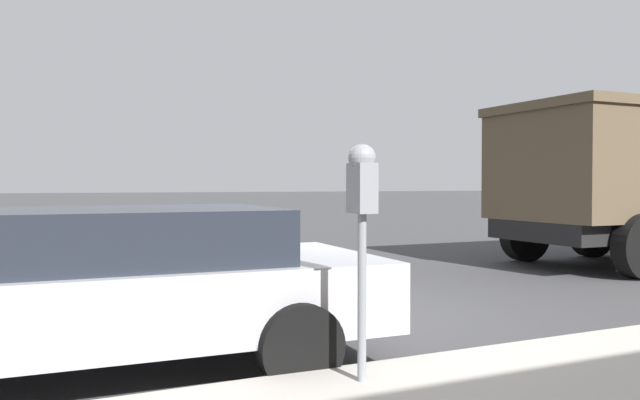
# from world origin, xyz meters

# --- Properties ---
(ground_plane) EXTENTS (220.00, 220.00, 0.00)m
(ground_plane) POSITION_xyz_m (0.00, 0.00, 0.00)
(ground_plane) COLOR #424244
(parking_meter) EXTENTS (0.21, 0.19, 1.61)m
(parking_meter) POSITION_xyz_m (-2.58, 0.99, 1.40)
(parking_meter) COLOR gray
(parking_meter) RESTS_ON sidewalk
(car_silver) EXTENTS (2.29, 4.97, 1.31)m
(car_silver) POSITION_xyz_m (-1.09, 2.68, 0.72)
(car_silver) COLOR #B7BABF
(car_silver) RESTS_ON ground_plane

